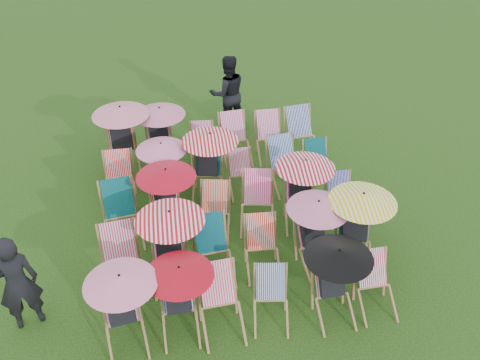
{
  "coord_description": "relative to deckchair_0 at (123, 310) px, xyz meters",
  "views": [
    {
      "loc": [
        -0.95,
        -7.54,
        6.75
      ],
      "look_at": [
        0.19,
        0.29,
        0.9
      ],
      "focal_mm": 40.0,
      "sensor_mm": 36.0,
      "label": 1
    }
  ],
  "objects": [
    {
      "name": "deckchair_29",
      "position": [
        3.78,
        4.55,
        -0.15
      ],
      "size": [
        0.8,
        1.02,
        1.02
      ],
      "rotation": [
        0.0,
        0.0,
        0.14
      ],
      "color": "#9B6F48",
      "rests_on": "ground"
    },
    {
      "name": "deckchair_26",
      "position": [
        1.54,
        4.56,
        -0.24
      ],
      "size": [
        0.6,
        0.81,
        0.84
      ],
      "rotation": [
        0.0,
        0.0,
        -0.06
      ],
      "color": "#9B6F48",
      "rests_on": "ground"
    },
    {
      "name": "deckchair_16",
      "position": [
        3.21,
        2.34,
        0.03
      ],
      "size": [
        1.1,
        1.16,
        1.31
      ],
      "rotation": [
        0.0,
        0.0,
        -0.11
      ],
      "color": "#9B6F48",
      "rests_on": "ground"
    },
    {
      "name": "person_rear",
      "position": [
        2.29,
        5.99,
        0.26
      ],
      "size": [
        0.99,
        0.83,
        1.84
      ],
      "primitive_type": "imported",
      "rotation": [
        0.0,
        0.0,
        3.3
      ],
      "color": "black",
      "rests_on": "ground"
    },
    {
      "name": "deckchair_4",
      "position": [
        3.19,
        0.07,
        -0.01
      ],
      "size": [
        1.05,
        1.11,
        1.25
      ],
      "rotation": [
        0.0,
        0.0,
        0.08
      ],
      "color": "#9B6F48",
      "rests_on": "ground"
    },
    {
      "name": "deckchair_8",
      "position": [
        1.43,
        1.18,
        -0.18
      ],
      "size": [
        0.73,
        0.96,
        0.97
      ],
      "rotation": [
        0.0,
        0.0,
        0.1
      ],
      "color": "#9B6F48",
      "rests_on": "ground"
    },
    {
      "name": "deckchair_27",
      "position": [
        2.29,
        4.61,
        -0.18
      ],
      "size": [
        0.73,
        0.96,
        0.98
      ],
      "rotation": [
        0.0,
        0.0,
        0.1
      ],
      "color": "#9B6F48",
      "rests_on": "ground"
    },
    {
      "name": "deckchair_7",
      "position": [
        0.73,
        1.18,
        0.05
      ],
      "size": [
        1.14,
        1.18,
        1.35
      ],
      "rotation": [
        0.0,
        0.0,
        0.02
      ],
      "color": "#9B6F48",
      "rests_on": "ground"
    },
    {
      "name": "deckchair_20",
      "position": [
        1.57,
        3.47,
        0.04
      ],
      "size": [
        1.12,
        1.2,
        1.33
      ],
      "rotation": [
        0.0,
        0.0,
        -0.18
      ],
      "color": "#9B6F48",
      "rests_on": "ground"
    },
    {
      "name": "deckchair_3",
      "position": [
        2.21,
        0.06,
        -0.24
      ],
      "size": [
        0.66,
        0.84,
        0.84
      ],
      "rotation": [
        0.0,
        0.0,
        -0.13
      ],
      "color": "#9B6F48",
      "rests_on": "ground"
    },
    {
      "name": "deckchair_17",
      "position": [
        4.0,
        2.31,
        -0.25
      ],
      "size": [
        0.55,
        0.77,
        0.83
      ],
      "rotation": [
        0.0,
        0.0,
        0.01
      ],
      "color": "#9B6F48",
      "rests_on": "ground"
    },
    {
      "name": "person_left",
      "position": [
        -1.52,
        0.54,
        0.21
      ],
      "size": [
        0.74,
        0.6,
        1.74
      ],
      "primitive_type": "imported",
      "rotation": [
        0.0,
        0.0,
        3.48
      ],
      "color": "black",
      "rests_on": "ground"
    },
    {
      "name": "deckchair_6",
      "position": [
        -0.07,
        1.11,
        -0.15
      ],
      "size": [
        0.8,
        1.02,
        1.02
      ],
      "rotation": [
        0.0,
        0.0,
        0.14
      ],
      "color": "#9B6F48",
      "rests_on": "ground"
    },
    {
      "name": "deckchair_10",
      "position": [
        3.19,
        1.21,
        -0.0
      ],
      "size": [
        1.06,
        1.16,
        1.26
      ],
      "rotation": [
        0.0,
        0.0,
        0.2
      ],
      "color": "#9B6F48",
      "rests_on": "ground"
    },
    {
      "name": "deckchair_13",
      "position": [
        0.72,
        2.45,
        0.01
      ],
      "size": [
        1.08,
        1.16,
        1.28
      ],
      "rotation": [
        0.0,
        0.0,
        0.11
      ],
      "color": "#9B6F48",
      "rests_on": "ground"
    },
    {
      "name": "deckchair_18",
      "position": [
        -0.2,
        3.43,
        -0.19
      ],
      "size": [
        0.64,
        0.89,
        0.96
      ],
      "rotation": [
        0.0,
        0.0,
        -0.0
      ],
      "color": "#9B6F48",
      "rests_on": "ground"
    },
    {
      "name": "deckchair_23",
      "position": [
        3.87,
        3.47,
        -0.23
      ],
      "size": [
        0.63,
        0.83,
        0.86
      ],
      "rotation": [
        0.0,
        0.0,
        0.08
      ],
      "color": "#9B6F48",
      "rests_on": "ground"
    },
    {
      "name": "deckchair_11",
      "position": [
        3.89,
        1.18,
        0.06
      ],
      "size": [
        1.15,
        1.22,
        1.36
      ],
      "rotation": [
        0.0,
        0.0,
        -0.17
      ],
      "color": "#9B6F48",
      "rests_on": "ground"
    },
    {
      "name": "deckchair_19",
      "position": [
        0.66,
        3.49,
        -0.04
      ],
      "size": [
        1.0,
        1.07,
        1.18
      ],
      "rotation": [
        0.0,
        0.0,
        0.14
      ],
      "color": "#9B6F48",
      "rests_on": "ground"
    },
    {
      "name": "deckchair_24",
      "position": [
        -0.15,
        4.62,
        0.08
      ],
      "size": [
        1.2,
        1.28,
        1.42
      ],
      "rotation": [
        0.0,
        0.0,
        0.11
      ],
      "color": "#9B6F48",
      "rests_on": "ground"
    },
    {
      "name": "deckchair_1",
      "position": [
        0.82,
        0.1,
        -0.03
      ],
      "size": [
        1.02,
        1.07,
        1.21
      ],
      "rotation": [
        0.0,
        0.0,
        0.03
      ],
      "color": "#9B6F48",
      "rests_on": "ground"
    },
    {
      "name": "deckchair_25",
      "position": [
        0.65,
        4.71,
        0.02
      ],
      "size": [
        1.09,
        1.16,
        1.29
      ],
      "rotation": [
        0.0,
        0.0,
        0.09
      ],
      "color": "#9B6F48",
      "rests_on": "ground"
    },
    {
      "name": "deckchair_0",
      "position": [
        0.0,
        0.0,
        0.0
      ],
      "size": [
        1.06,
        1.15,
        1.26
      ],
      "rotation": [
        0.0,
        0.0,
        0.17
      ],
      "color": "#9B6F48",
      "rests_on": "ground"
    },
    {
      "name": "deckchair_22",
      "position": [
        3.16,
        3.45,
        -0.17
      ],
      "size": [
        0.8,
        1.01,
        0.99
      ],
      "rotation": [
        0.0,
        0.0,
        0.17
      ],
      "color": "#9B6F48",
      "rests_on": "ground"
    },
    {
      "name": "deckchair_21",
      "position": [
        2.24,
        3.4,
        -0.26
      ],
      "size": [
        0.57,
        0.78,
        0.82
      ],
      "rotation": [
        0.0,
        0.0,
        0.04
      ],
      "color": "#9B6F48",
      "rests_on": "ground"
    },
    {
      "name": "deckchair_28",
      "position": [
        3.06,
        4.61,
        -0.19
      ],
      "size": [
        0.64,
        0.89,
        0.95
      ],
      "rotation": [
        0.0,
        0.0,
        0.01
      ],
      "color": "#9B6F48",
      "rests_on": "ground"
    },
    {
      "name": "deckchair_5",
      "position": [
        3.89,
        0.09,
        -0.22
      ],
      "size": [
        0.62,
        0.84,
        0.88
      ],
      "rotation": [
        0.0,
        0.0,
        0.05
      ],
      "color": "#9B6F48",
      "rests_on": "ground"
    },
    {
      "name": "deckchair_2",
      "position": [
        1.43,
        0.03,
        -0.17
      ],
      "size": [
        0.73,
        0.96,
        0.98
      ],
      "rotation": [
        0.0,
        0.0,
        0.09
      ],
      "color": "#9B6F48",
      "rests_on": "ground"
    },
    {
      "name": "deckchair_9",
      "position": [
        2.27,
        1.17,
        -0.21
      ],
      "size": [
        0.63,
        0.86,
        0.9
      ],
      "rotation": [
        0.0,
        0.0,
        -0.04
      ],
      "color": "#9B6F48",
      "rests_on": "ground"
    },
    {
      "name": "deckchair_14",
      "position": [
        1.56,
        2.24,
        -0.21
      ],
      "size": [
        0.73,
        0.92,
        0.9
      ],
      "rotation": [
        0.0,
        0.0,
        -0.18
      ],
      "color": "#9B6F48",
      "rests_on": "ground"
    },
    {
      "name": "ground",
      "position": [
        1.9,
        2.27,
        -0.66
      ],
      "size": [
        100.0,
        100.0,
        0.0
      ],
      "primitive_type": "plane",
      "color": "black",
      "rests_on": "ground"
    },
    {
      "name": "deckchair_15",
      "position": [
        2.38,
        2.34,
        -0.18
      ],
      "size": [
        0.8,
        1.0,
        0.98
      ],
      "rotation": [
        0.0,
        0.0,
        -0.19
      ],
      "color": "#9B6F48",
      "rests_on": "ground"
    },
    {
      "name": "deckchair_12",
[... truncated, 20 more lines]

